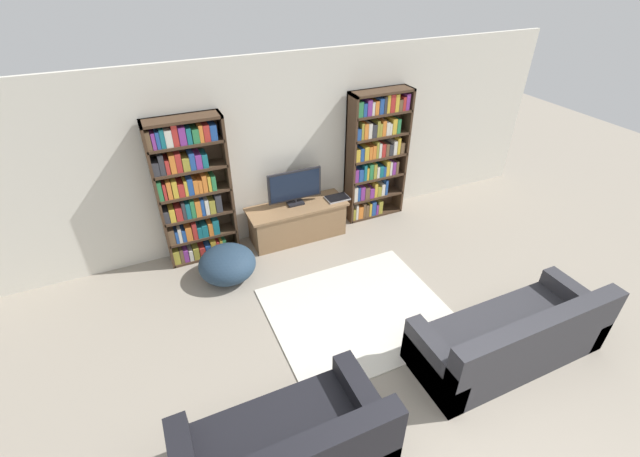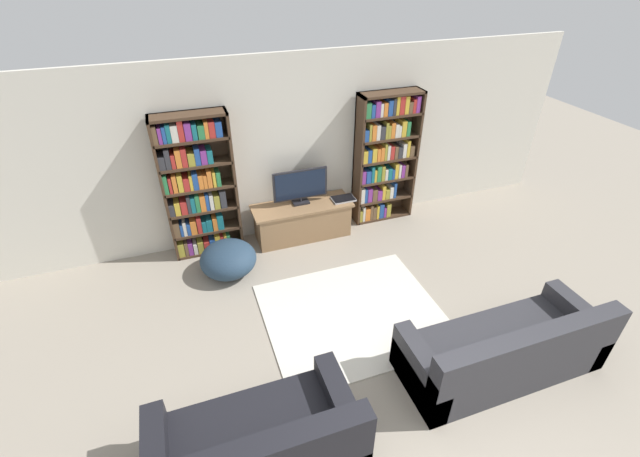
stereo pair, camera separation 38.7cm
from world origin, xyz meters
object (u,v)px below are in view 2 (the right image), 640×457
object	(u,v)px
laptop	(343,199)
couch_right_sofa	(504,351)
television	(300,186)
couch_left_sectional	(257,451)
bookshelf_left	(197,187)
bookshelf_right	(383,157)
beanbag_ottoman	(228,259)
tv_stand	(302,220)

from	to	relation	value
laptop	couch_right_sofa	xyz separation A→B (m)	(0.56, -2.98, -0.28)
television	couch_left_sectional	size ratio (longest dim) A/B	0.48
bookshelf_left	bookshelf_right	distance (m)	2.76
laptop	television	bearing A→B (deg)	169.51
bookshelf_right	beanbag_ottoman	distance (m)	2.74
television	couch_right_sofa	bearing A→B (deg)	-69.06
laptop	beanbag_ottoman	distance (m)	1.91
bookshelf_right	couch_right_sofa	xyz separation A→B (m)	(-0.15, -3.17, -0.76)
laptop	couch_right_sofa	distance (m)	3.05
bookshelf_left	laptop	bearing A→B (deg)	-5.38
bookshelf_right	laptop	size ratio (longest dim) A/B	5.95
laptop	beanbag_ottoman	bearing A→B (deg)	-165.79
bookshelf_right	tv_stand	bearing A→B (deg)	-174.24
tv_stand	television	size ratio (longest dim) A/B	1.83
tv_stand	television	distance (m)	0.55
television	laptop	size ratio (longest dim) A/B	2.36
bookshelf_left	beanbag_ottoman	distance (m)	1.05
television	couch_right_sofa	size ratio (longest dim) A/B	0.39
couch_left_sectional	beanbag_ottoman	world-z (taller)	couch_left_sectional
bookshelf_left	television	distance (m)	1.43
beanbag_ottoman	couch_right_sofa	bearing A→B (deg)	-46.61
tv_stand	beanbag_ottoman	world-z (taller)	tv_stand
couch_left_sectional	laptop	bearing A→B (deg)	57.52
bookshelf_left	bookshelf_right	bearing A→B (deg)	-0.00
television	couch_right_sofa	xyz separation A→B (m)	(1.19, -3.10, -0.55)
tv_stand	beanbag_ottoman	xyz separation A→B (m)	(-1.20, -0.52, -0.05)
bookshelf_right	couch_left_sectional	distance (m)	4.40
television	laptop	world-z (taller)	television
tv_stand	laptop	xyz separation A→B (m)	(0.63, -0.06, 0.28)
bookshelf_right	couch_right_sofa	size ratio (longest dim) A/B	0.97
tv_stand	couch_right_sofa	bearing A→B (deg)	-68.68
bookshelf_left	laptop	world-z (taller)	bookshelf_left
bookshelf_right	tv_stand	size ratio (longest dim) A/B	1.37
television	couch_left_sectional	distance (m)	3.61
tv_stand	bookshelf_left	bearing A→B (deg)	174.54
bookshelf_left	television	xyz separation A→B (m)	(1.42, -0.08, -0.19)
television	couch_left_sectional	world-z (taller)	television
bookshelf_right	laptop	world-z (taller)	bookshelf_right
bookshelf_left	beanbag_ottoman	bearing A→B (deg)	-71.46
couch_right_sofa	couch_left_sectional	bearing A→B (deg)	-175.71
couch_left_sectional	bookshelf_right	bearing A→B (deg)	50.93
tv_stand	couch_left_sectional	xyz separation A→B (m)	(-1.39, -3.23, 0.03)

